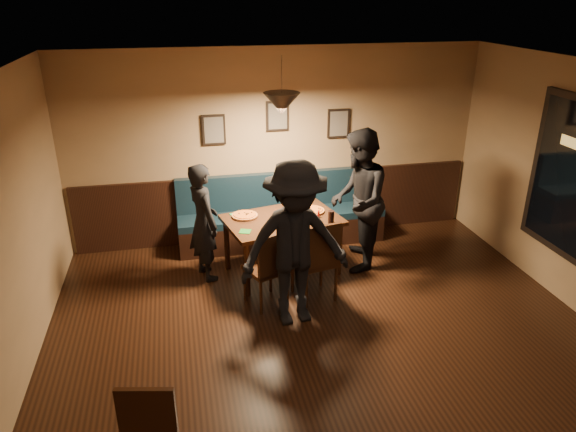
% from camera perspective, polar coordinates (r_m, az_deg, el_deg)
% --- Properties ---
extents(floor, '(7.00, 7.00, 0.00)m').
position_cam_1_polar(floor, '(5.32, 6.65, -17.79)').
color(floor, black).
rests_on(floor, ground).
extents(ceiling, '(7.00, 7.00, 0.00)m').
position_cam_1_polar(ceiling, '(4.09, 8.49, 13.41)').
color(ceiling, silver).
rests_on(ceiling, ground).
extents(wall_back, '(6.00, 0.00, 6.00)m').
position_cam_1_polar(wall_back, '(7.70, -1.16, 7.51)').
color(wall_back, '#8C704F').
rests_on(wall_back, ground).
extents(wainscot, '(5.88, 0.06, 1.00)m').
position_cam_1_polar(wainscot, '(7.96, -1.07, 1.20)').
color(wainscot, black).
rests_on(wainscot, ground).
extents(booth_bench, '(3.00, 0.60, 1.00)m').
position_cam_1_polar(booth_bench, '(7.71, -0.68, 0.47)').
color(booth_bench, '#0F232D').
rests_on(booth_bench, ground).
extents(picture_left, '(0.32, 0.04, 0.42)m').
position_cam_1_polar(picture_left, '(7.48, -8.01, 9.20)').
color(picture_left, black).
rests_on(picture_left, wall_back).
extents(picture_center, '(0.32, 0.04, 0.42)m').
position_cam_1_polar(picture_center, '(7.56, -1.14, 10.74)').
color(picture_center, black).
rests_on(picture_center, wall_back).
extents(picture_right, '(0.32, 0.04, 0.42)m').
position_cam_1_polar(picture_right, '(7.81, 5.45, 9.92)').
color(picture_right, black).
rests_on(picture_right, wall_back).
extents(pendant_lamp, '(0.44, 0.44, 0.25)m').
position_cam_1_polar(pendant_lamp, '(6.37, -0.68, 12.06)').
color(pendant_lamp, black).
rests_on(pendant_lamp, ceiling).
extents(dining_table, '(1.61, 1.22, 0.77)m').
position_cam_1_polar(dining_table, '(6.97, -0.61, -3.16)').
color(dining_table, black).
rests_on(dining_table, floor).
extents(chair_near_left, '(0.56, 0.56, 0.97)m').
position_cam_1_polar(chair_near_left, '(6.24, -2.43, -5.48)').
color(chair_near_left, black).
rests_on(chair_near_left, floor).
extents(chair_near_right, '(0.54, 0.54, 1.04)m').
position_cam_1_polar(chair_near_right, '(6.36, 2.86, -4.60)').
color(chair_near_right, '#331B0E').
rests_on(chair_near_right, floor).
extents(diner_left, '(0.53, 0.65, 1.55)m').
position_cam_1_polar(diner_left, '(6.78, -9.08, -0.66)').
color(diner_left, black).
rests_on(diner_left, floor).
extents(diner_right, '(0.99, 1.11, 1.89)m').
position_cam_1_polar(diner_right, '(6.96, 7.58, 1.64)').
color(diner_right, black).
rests_on(diner_right, floor).
extents(diner_front, '(1.28, 0.82, 1.89)m').
position_cam_1_polar(diner_front, '(5.71, 0.77, -3.12)').
color(diner_front, black).
rests_on(diner_front, floor).
extents(pizza_a, '(0.42, 0.42, 0.04)m').
position_cam_1_polar(pizza_a, '(6.86, -4.69, 0.06)').
color(pizza_a, orange).
rests_on(pizza_a, dining_table).
extents(pizza_b, '(0.41, 0.41, 0.04)m').
position_cam_1_polar(pizza_b, '(6.68, -0.07, -0.50)').
color(pizza_b, '#C66125').
rests_on(pizza_b, dining_table).
extents(pizza_c, '(0.40, 0.40, 0.04)m').
position_cam_1_polar(pizza_c, '(7.00, 2.53, 0.61)').
color(pizza_c, orange).
rests_on(pizza_c, dining_table).
extents(soda_glass, '(0.09, 0.09, 0.16)m').
position_cam_1_polar(soda_glass, '(6.66, 4.67, -0.11)').
color(soda_glass, black).
rests_on(soda_glass, dining_table).
extents(tabasco_bottle, '(0.03, 0.03, 0.11)m').
position_cam_1_polar(tabasco_bottle, '(6.81, 3.32, 0.27)').
color(tabasco_bottle, '#920D04').
rests_on(tabasco_bottle, dining_table).
extents(napkin_a, '(0.18, 0.18, 0.01)m').
position_cam_1_polar(napkin_a, '(6.95, -5.61, 0.16)').
color(napkin_a, '#217B3E').
rests_on(napkin_a, dining_table).
extents(napkin_b, '(0.17, 0.17, 0.01)m').
position_cam_1_polar(napkin_b, '(6.45, -4.65, -1.66)').
color(napkin_b, '#1C691F').
rests_on(napkin_b, dining_table).
extents(cutlery_set, '(0.20, 0.10, 0.00)m').
position_cam_1_polar(cutlery_set, '(6.45, 0.23, -1.59)').
color(cutlery_set, silver).
rests_on(cutlery_set, dining_table).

